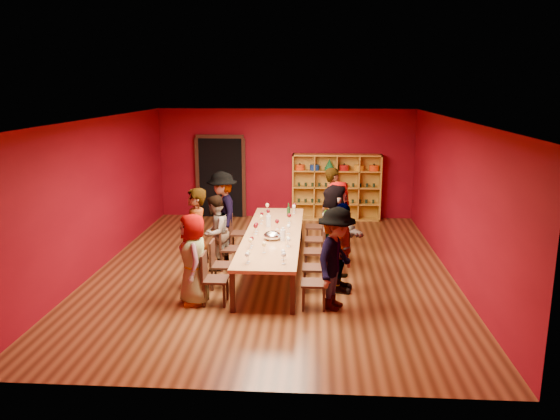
% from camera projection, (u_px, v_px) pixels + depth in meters
% --- Properties ---
extents(room_shell, '(7.10, 9.10, 3.04)m').
position_uv_depth(room_shell, '(273.00, 196.00, 10.67)').
color(room_shell, '#4C2814').
rests_on(room_shell, ground).
extents(tasting_table, '(1.10, 4.50, 0.75)m').
position_uv_depth(tasting_table, '(273.00, 236.00, 10.85)').
color(tasting_table, '#B97D4D').
rests_on(tasting_table, ground).
extents(doorway, '(1.40, 0.17, 2.30)m').
position_uv_depth(doorway, '(221.00, 177.00, 15.19)').
color(doorway, black).
rests_on(doorway, ground).
extents(shelving_unit, '(2.40, 0.40, 1.80)m').
position_uv_depth(shelving_unit, '(336.00, 184.00, 14.90)').
color(shelving_unit, '#C0882B').
rests_on(shelving_unit, ground).
extents(chair_person_left_0, '(0.42, 0.42, 0.89)m').
position_uv_depth(chair_person_left_0, '(211.00, 276.00, 9.18)').
color(chair_person_left_0, black).
rests_on(chair_person_left_0, ground).
extents(person_left_0, '(0.65, 0.86, 1.56)m').
position_uv_depth(person_left_0, '(193.00, 259.00, 9.14)').
color(person_left_0, pink).
rests_on(person_left_0, ground).
extents(chair_person_left_1, '(0.42, 0.42, 0.89)m').
position_uv_depth(chair_person_left_1, '(218.00, 262.00, 9.90)').
color(chair_person_left_1, black).
rests_on(chair_person_left_1, ground).
extents(person_left_1, '(0.60, 0.75, 1.85)m').
position_uv_depth(person_left_1, '(196.00, 239.00, 9.83)').
color(person_left_1, '#6195C8').
rests_on(person_left_1, ground).
extents(chair_person_left_2, '(0.42, 0.42, 0.89)m').
position_uv_depth(chair_person_left_2, '(227.00, 246.00, 10.90)').
color(chair_person_left_2, black).
rests_on(chair_person_left_2, ground).
extents(person_left_2, '(0.59, 0.82, 1.52)m').
position_uv_depth(person_left_2, '(215.00, 233.00, 10.85)').
color(person_left_2, silver).
rests_on(person_left_2, ground).
extents(chair_person_left_3, '(0.42, 0.42, 0.89)m').
position_uv_depth(chair_person_left_3, '(236.00, 230.00, 12.04)').
color(chair_person_left_3, black).
rests_on(chair_person_left_3, ground).
extents(person_left_3, '(0.86, 1.26, 1.80)m').
position_uv_depth(person_left_3, '(223.00, 212.00, 11.96)').
color(person_left_3, '#151839').
rests_on(person_left_3, ground).
extents(chair_person_right_0, '(0.42, 0.42, 0.89)m').
position_uv_depth(chair_person_right_0, '(319.00, 279.00, 9.01)').
color(chair_person_right_0, black).
rests_on(chair_person_right_0, ground).
extents(person_right_0, '(0.84, 1.20, 1.72)m').
position_uv_depth(person_right_0, '(336.00, 259.00, 8.91)').
color(person_right_0, '#5E8CC1').
rests_on(person_right_0, ground).
extents(chair_person_right_1, '(0.42, 0.42, 0.89)m').
position_uv_depth(chair_person_right_1, '(319.00, 264.00, 9.76)').
color(chair_person_right_1, black).
rests_on(chair_person_right_1, ground).
extents(person_right_1, '(0.57, 1.01, 1.62)m').
position_uv_depth(person_right_1, '(342.00, 248.00, 9.67)').
color(person_right_1, '#47474B').
rests_on(person_right_1, ground).
extents(chair_person_right_2, '(0.42, 0.42, 0.89)m').
position_uv_depth(chair_person_right_2, '(319.00, 248.00, 10.71)').
color(chair_person_right_2, black).
rests_on(chair_person_right_2, ground).
extents(person_right_2, '(1.02, 1.71, 1.78)m').
position_uv_depth(person_right_2, '(335.00, 229.00, 10.60)').
color(person_right_2, '#151C3A').
rests_on(person_right_2, ground).
extents(chair_person_right_3, '(0.42, 0.42, 0.89)m').
position_uv_depth(chair_person_right_3, '(318.00, 237.00, 11.54)').
color(chair_person_right_3, black).
rests_on(chair_person_right_3, ground).
extents(person_right_3, '(0.64, 0.91, 1.68)m').
position_uv_depth(person_right_3, '(338.00, 221.00, 11.43)').
color(person_right_3, '#141B37').
rests_on(person_right_3, ground).
extents(chair_person_right_4, '(0.42, 0.42, 0.89)m').
position_uv_depth(chair_person_right_4, '(318.00, 224.00, 12.58)').
color(chair_person_right_4, black).
rests_on(chair_person_right_4, ground).
extents(person_right_4, '(0.52, 0.68, 1.81)m').
position_uv_depth(person_right_4, '(333.00, 207.00, 12.46)').
color(person_right_4, '#BD7E86').
rests_on(person_right_4, ground).
extents(wine_glass_0, '(0.09, 0.09, 0.21)m').
position_uv_depth(wine_glass_0, '(289.00, 216.00, 11.61)').
color(wine_glass_0, white).
rests_on(wine_glass_0, tasting_table).
extents(wine_glass_1, '(0.08, 0.08, 0.21)m').
position_uv_depth(wine_glass_1, '(264.00, 245.00, 9.55)').
color(wine_glass_1, white).
rests_on(wine_glass_1, tasting_table).
extents(wine_glass_2, '(0.08, 0.08, 0.20)m').
position_uv_depth(wine_glass_2, '(268.00, 212.00, 12.04)').
color(wine_glass_2, white).
rests_on(wine_glass_2, tasting_table).
extents(wine_glass_3, '(0.09, 0.09, 0.22)m').
position_uv_depth(wine_glass_3, '(256.00, 226.00, 10.75)').
color(wine_glass_3, white).
rests_on(wine_glass_3, tasting_table).
extents(wine_glass_4, '(0.07, 0.07, 0.19)m').
position_uv_depth(wine_glass_4, '(289.00, 240.00, 9.90)').
color(wine_glass_4, white).
rests_on(wine_glass_4, tasting_table).
extents(wine_glass_5, '(0.08, 0.08, 0.20)m').
position_uv_depth(wine_glass_5, '(256.00, 225.00, 10.93)').
color(wine_glass_5, white).
rests_on(wine_glass_5, tasting_table).
extents(wine_glass_6, '(0.07, 0.07, 0.18)m').
position_uv_depth(wine_glass_6, '(270.00, 234.00, 10.31)').
color(wine_glass_6, white).
rests_on(wine_glass_6, tasting_table).
extents(wine_glass_7, '(0.08, 0.08, 0.19)m').
position_uv_depth(wine_glass_7, '(283.00, 252.00, 9.17)').
color(wine_glass_7, white).
rests_on(wine_glass_7, tasting_table).
extents(wine_glass_8, '(0.07, 0.07, 0.18)m').
position_uv_depth(wine_glass_8, '(252.00, 239.00, 9.96)').
color(wine_glass_8, white).
rests_on(wine_glass_8, tasting_table).
extents(wine_glass_9, '(0.08, 0.08, 0.21)m').
position_uv_depth(wine_glass_9, '(261.00, 217.00, 11.53)').
color(wine_glass_9, white).
rests_on(wine_glass_9, tasting_table).
extents(wine_glass_10, '(0.08, 0.08, 0.19)m').
position_uv_depth(wine_glass_10, '(250.00, 241.00, 9.82)').
color(wine_glass_10, white).
rests_on(wine_glass_10, tasting_table).
extents(wine_glass_11, '(0.08, 0.08, 0.20)m').
position_uv_depth(wine_glass_11, '(247.00, 255.00, 8.98)').
color(wine_glass_11, white).
rests_on(wine_glass_11, tasting_table).
extents(wine_glass_12, '(0.09, 0.09, 0.21)m').
position_uv_depth(wine_glass_12, '(294.00, 207.00, 12.47)').
color(wine_glass_12, white).
rests_on(wine_glass_12, tasting_table).
extents(wine_glass_13, '(0.08, 0.08, 0.20)m').
position_uv_depth(wine_glass_13, '(294.00, 205.00, 12.66)').
color(wine_glass_13, white).
rests_on(wine_glass_13, tasting_table).
extents(wine_glass_14, '(0.08, 0.08, 0.20)m').
position_uv_depth(wine_glass_14, '(288.00, 239.00, 9.95)').
color(wine_glass_14, white).
rests_on(wine_glass_14, tasting_table).
extents(wine_glass_15, '(0.08, 0.08, 0.20)m').
position_uv_depth(wine_glass_15, '(289.00, 227.00, 10.77)').
color(wine_glass_15, white).
rests_on(wine_glass_15, tasting_table).
extents(wine_glass_16, '(0.08, 0.08, 0.19)m').
position_uv_depth(wine_glass_16, '(262.00, 214.00, 11.83)').
color(wine_glass_16, white).
rests_on(wine_glass_16, tasting_table).
extents(wine_glass_17, '(0.09, 0.09, 0.22)m').
position_uv_depth(wine_glass_17, '(277.00, 222.00, 11.11)').
color(wine_glass_17, white).
rests_on(wine_glass_17, tasting_table).
extents(wine_glass_18, '(0.08, 0.08, 0.21)m').
position_uv_depth(wine_glass_18, '(284.00, 255.00, 8.95)').
color(wine_glass_18, white).
rests_on(wine_glass_18, tasting_table).
extents(wine_glass_19, '(0.08, 0.08, 0.21)m').
position_uv_depth(wine_glass_19, '(267.00, 206.00, 12.62)').
color(wine_glass_19, white).
rests_on(wine_glass_19, tasting_table).
extents(wine_glass_20, '(0.08, 0.08, 0.20)m').
position_uv_depth(wine_glass_20, '(248.00, 254.00, 9.06)').
color(wine_glass_20, white).
rests_on(wine_glass_20, tasting_table).
extents(spittoon_bowl, '(0.33, 0.33, 0.18)m').
position_uv_depth(spittoon_bowl, '(272.00, 236.00, 10.39)').
color(spittoon_bowl, silver).
rests_on(spittoon_bowl, tasting_table).
extents(carafe_a, '(0.14, 0.14, 0.27)m').
position_uv_depth(carafe_a, '(268.00, 221.00, 11.33)').
color(carafe_a, white).
rests_on(carafe_a, tasting_table).
extents(carafe_b, '(0.10, 0.10, 0.25)m').
position_uv_depth(carafe_b, '(283.00, 235.00, 10.31)').
color(carafe_b, white).
rests_on(carafe_b, tasting_table).
extents(wine_bottle, '(0.09, 0.09, 0.31)m').
position_uv_depth(wine_bottle, '(289.00, 211.00, 12.19)').
color(wine_bottle, '#143718').
rests_on(wine_bottle, tasting_table).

